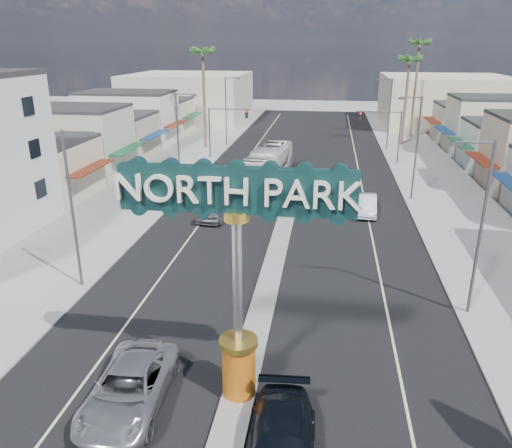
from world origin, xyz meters
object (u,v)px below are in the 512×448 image
(streetlight_r_far, at_px, (388,111))
(palm_right_mid, at_px, (409,64))
(gateway_sign, at_px, (237,260))
(streetlight_r_near, at_px, (479,221))
(streetlight_l_far, at_px, (227,108))
(palm_right_far, at_px, (419,49))
(traffic_signal_right, at_px, (384,127))
(traffic_signal_left, at_px, (224,123))
(suv_left, at_px, (129,388))
(city_bus, at_px, (268,164))
(streetlight_l_mid, at_px, (180,137))
(palm_left_far, at_px, (203,57))
(streetlight_r_mid, at_px, (415,143))
(car_parked_right, at_px, (366,204))
(car_parked_left, at_px, (217,207))
(streetlight_l_near, at_px, (74,203))

(streetlight_r_far, relative_size, palm_right_mid, 0.74)
(gateway_sign, distance_m, streetlight_r_near, 13.19)
(streetlight_l_far, distance_m, streetlight_r_near, 46.90)
(palm_right_mid, bearing_deg, palm_right_far, 71.57)
(traffic_signal_right, bearing_deg, traffic_signal_left, 180.00)
(streetlight_r_far, height_order, suv_left, streetlight_r_far)
(gateway_sign, bearing_deg, streetlight_r_near, 37.55)
(streetlight_r_far, xyz_separation_m, city_bus, (-13.33, -16.77, -3.43))
(streetlight_l_mid, bearing_deg, gateway_sign, -69.58)
(streetlight_r_near, bearing_deg, palm_left_far, 120.36)
(traffic_signal_left, distance_m, streetlight_r_far, 21.20)
(streetlight_r_mid, bearing_deg, streetlight_l_mid, 180.00)
(traffic_signal_left, bearing_deg, streetlight_r_near, -60.01)
(city_bus, bearing_deg, palm_right_mid, 59.37)
(palm_right_far, xyz_separation_m, car_parked_right, (-8.65, -36.37, -11.62))
(suv_left, bearing_deg, gateway_sign, 13.43)
(suv_left, xyz_separation_m, city_bus, (1.16, 34.39, 0.81))
(streetlight_l_far, xyz_separation_m, streetlight_r_far, (20.87, 0.00, 0.00))
(streetlight_r_far, xyz_separation_m, palm_left_far, (-23.43, -2.00, 6.43))
(gateway_sign, height_order, palm_right_mid, palm_right_mid)
(traffic_signal_right, height_order, streetlight_r_mid, streetlight_r_mid)
(gateway_sign, xyz_separation_m, palm_right_mid, (13.00, 54.02, 4.67))
(streetlight_l_far, relative_size, palm_left_far, 0.69)
(traffic_signal_left, distance_m, streetlight_l_far, 8.14)
(streetlight_r_far, height_order, palm_right_mid, palm_right_mid)
(palm_left_far, distance_m, suv_left, 51.10)
(streetlight_l_mid, bearing_deg, streetlight_r_mid, 0.00)
(palm_left_far, xyz_separation_m, car_parked_left, (7.50, -27.12, -10.63))
(streetlight_l_mid, height_order, streetlight_l_far, same)
(streetlight_r_mid, distance_m, car_parked_left, 17.95)
(streetlight_r_far, height_order, palm_left_far, palm_left_far)
(palm_right_far, relative_size, car_parked_left, 2.76)
(traffic_signal_right, height_order, palm_right_far, palm_right_far)
(streetlight_r_far, distance_m, car_parked_left, 33.46)
(car_parked_right, xyz_separation_m, city_bus, (-9.24, 9.60, 0.87))
(traffic_signal_right, xyz_separation_m, streetlight_l_mid, (-19.62, -13.99, 0.79))
(palm_right_mid, xyz_separation_m, car_parked_right, (-6.65, -30.37, -9.84))
(streetlight_l_mid, height_order, city_bus, streetlight_l_mid)
(streetlight_r_mid, xyz_separation_m, car_parked_left, (-15.93, -7.12, -4.20))
(streetlight_l_near, xyz_separation_m, car_parked_right, (16.78, 15.63, -4.30))
(streetlight_r_mid, distance_m, palm_right_far, 33.14)
(palm_right_mid, distance_m, car_parked_right, 32.61)
(traffic_signal_right, height_order, streetlight_r_near, streetlight_r_near)
(streetlight_r_mid, relative_size, suv_left, 1.53)
(suv_left, bearing_deg, palm_right_mid, 70.52)
(streetlight_l_near, relative_size, palm_right_far, 0.64)
(traffic_signal_right, bearing_deg, streetlight_l_far, 157.80)
(gateway_sign, relative_size, palm_left_far, 0.70)
(palm_right_far, bearing_deg, streetlight_l_mid, -128.48)
(traffic_signal_left, relative_size, streetlight_l_far, 0.67)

